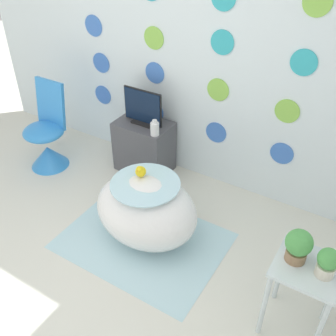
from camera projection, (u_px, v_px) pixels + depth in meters
The scene contains 12 objects.
ground_plane at pixel (33, 316), 2.67m from camera, with size 12.00×12.00×0.00m, color silver.
wall_back_dotted at pixel (186, 42), 3.33m from camera, with size 4.71×0.05×2.60m.
rug at pixel (143, 241), 3.23m from camera, with size 1.29×0.96×0.01m.
bathtub at pixel (146, 210), 3.11m from camera, with size 0.85×0.65×0.58m.
rubber_duck at pixel (140, 171), 2.97m from camera, with size 0.08×0.09×0.10m.
chair at pixel (47, 142), 3.96m from camera, with size 0.41×0.41×0.88m.
tv_cabinet at pixel (144, 146), 3.91m from camera, with size 0.53×0.36×0.53m.
tv at pixel (143, 109), 3.66m from camera, with size 0.41×0.12×0.34m.
vase at pixel (155, 128), 3.54m from camera, with size 0.08×0.08×0.15m.
side_table at pixel (304, 281), 2.35m from camera, with size 0.38×0.37×0.59m.
potted_plant_left at pixel (298, 245), 2.25m from camera, with size 0.16×0.16×0.22m.
potted_plant_right at pixel (328, 262), 2.17m from camera, with size 0.12×0.12×0.19m.
Camera 1 is at (1.60, -0.86, 2.39)m, focal length 42.00 mm.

